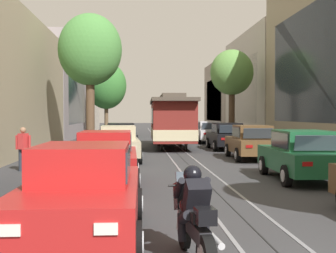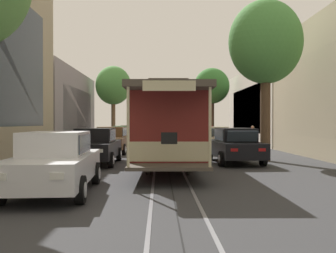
# 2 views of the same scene
# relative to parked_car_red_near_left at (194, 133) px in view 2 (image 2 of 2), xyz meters

# --- Properties ---
(ground_plane) EXTENTS (160.00, 160.00, 0.00)m
(ground_plane) POSITION_rel_parked_car_red_near_left_xyz_m (3.01, 21.31, -0.80)
(ground_plane) COLOR #38383A
(trolley_track_rails) EXTENTS (1.14, 69.22, 0.01)m
(trolley_track_rails) POSITION_rel_parked_car_red_near_left_xyz_m (3.01, 25.43, -0.79)
(trolley_track_rails) COLOR gray
(trolley_track_rails) RESTS_ON ground
(parked_car_red_near_left) EXTENTS (2.03, 4.37, 1.58)m
(parked_car_red_near_left) POSITION_rel_parked_car_red_near_left_xyz_m (0.00, 0.00, 0.00)
(parked_car_red_near_left) COLOR red
(parked_car_red_near_left) RESTS_ON ground
(parked_car_red_second_left) EXTENTS (2.04, 4.38, 1.58)m
(parked_car_red_second_left) POSITION_rel_parked_car_red_near_left_xyz_m (-0.04, 5.91, 0.00)
(parked_car_red_second_left) COLOR red
(parked_car_red_second_left) RESTS_ON ground
(parked_car_beige_mid_left) EXTENTS (2.14, 4.42, 1.58)m
(parked_car_beige_mid_left) POSITION_rel_parked_car_red_near_left_xyz_m (0.05, 12.51, 0.00)
(parked_car_beige_mid_left) COLOR #C1B28E
(parked_car_beige_mid_left) RESTS_ON ground
(parked_car_black_fourth_left) EXTENTS (2.13, 4.42, 1.58)m
(parked_car_black_fourth_left) POSITION_rel_parked_car_red_near_left_xyz_m (-0.06, 18.44, 0.00)
(parked_car_black_fourth_left) COLOR black
(parked_car_black_fourth_left) RESTS_ON ground
(parked_car_brown_near_right) EXTENTS (2.11, 4.41, 1.58)m
(parked_car_brown_near_right) POSITION_rel_parked_car_red_near_left_xyz_m (6.21, 0.26, 0.00)
(parked_car_brown_near_right) COLOR brown
(parked_car_brown_near_right) RESTS_ON ground
(parked_car_green_second_right) EXTENTS (2.11, 4.41, 1.58)m
(parked_car_green_second_right) POSITION_rel_parked_car_red_near_left_xyz_m (6.10, 6.35, 0.00)
(parked_car_green_second_right) COLOR #1E6038
(parked_car_green_second_right) RESTS_ON ground
(parked_car_brown_mid_right) EXTENTS (2.12, 4.41, 1.58)m
(parked_car_brown_mid_right) POSITION_rel_parked_car_red_near_left_xyz_m (6.19, 12.93, 0.00)
(parked_car_brown_mid_right) COLOR brown
(parked_car_brown_mid_right) RESTS_ON ground
(parked_car_black_fourth_right) EXTENTS (2.03, 4.37, 1.58)m
(parked_car_black_fourth_right) POSITION_rel_parked_car_red_near_left_xyz_m (6.17, 18.70, 0.00)
(parked_car_black_fourth_right) COLOR black
(parked_car_black_fourth_right) RESTS_ON ground
(parked_car_white_fifth_right) EXTENTS (2.14, 4.42, 1.58)m
(parked_car_white_fifth_right) POSITION_rel_parked_car_red_near_left_xyz_m (6.06, 25.25, 0.00)
(parked_car_white_fifth_right) COLOR silver
(parked_car_white_fifth_right) RESTS_ON ground
(street_tree_kerb_left_near) EXTENTS (3.50, 2.84, 7.28)m
(street_tree_kerb_left_near) POSITION_rel_parked_car_red_near_left_xyz_m (-1.90, -1.08, 4.63)
(street_tree_kerb_left_near) COLOR #4C3826
(street_tree_kerb_left_near) RESTS_ON ground
(street_tree_kerb_left_second) EXTENTS (3.52, 2.86, 7.67)m
(street_tree_kerb_left_second) POSITION_rel_parked_car_red_near_left_xyz_m (-1.71, 17.60, 4.79)
(street_tree_kerb_left_second) COLOR brown
(street_tree_kerb_left_second) RESTS_ON ground
(street_tree_kerb_right_near) EXTENTS (3.58, 3.08, 7.59)m
(street_tree_kerb_right_near) POSITION_rel_parked_car_red_near_left_xyz_m (8.01, -2.02, 4.78)
(street_tree_kerb_right_near) COLOR brown
(street_tree_kerb_right_near) RESTS_ON ground
(cable_car_trolley) EXTENTS (2.71, 9.16, 3.28)m
(cable_car_trolley) POSITION_rel_parked_car_red_near_left_xyz_m (3.01, 20.11, 0.86)
(cable_car_trolley) COLOR maroon
(cable_car_trolley) RESTS_ON ground
(motorcycle_with_rider) EXTENTS (0.61, 1.99, 1.37)m
(motorcycle_with_rider) POSITION_rel_parked_car_red_near_left_xyz_m (1.69, -1.31, -0.15)
(motorcycle_with_rider) COLOR black
(motorcycle_with_rider) RESTS_ON ground
(pedestrian_on_left_pavement) EXTENTS (0.55, 0.42, 1.62)m
(pedestrian_on_left_pavement) POSITION_rel_parked_car_red_near_left_xyz_m (-3.29, 9.26, 0.11)
(pedestrian_on_left_pavement) COLOR #282D38
(pedestrian_on_left_pavement) RESTS_ON ground
(fire_hydrant) EXTENTS (0.40, 0.22, 0.84)m
(fire_hydrant) POSITION_rel_parked_car_red_near_left_xyz_m (-1.72, 0.25, -0.38)
(fire_hydrant) COLOR #B2B2B7
(fire_hydrant) RESTS_ON ground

